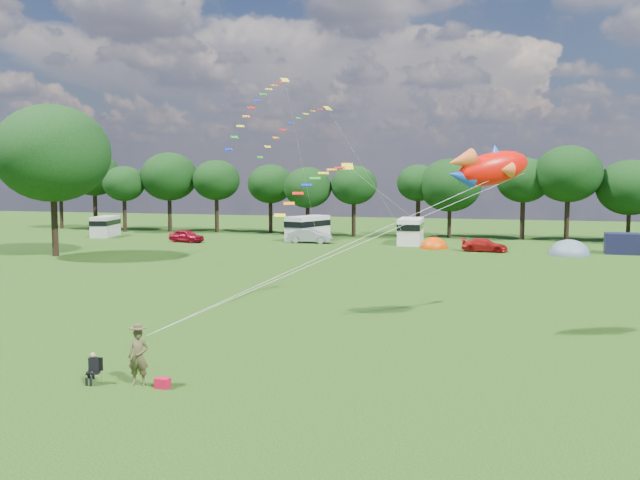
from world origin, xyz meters
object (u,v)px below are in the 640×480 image
(big_tree, at_px, (52,153))
(campervan_a, at_px, (105,226))
(car_b, at_px, (310,236))
(fish_kite, at_px, (487,168))
(tent_orange, at_px, (434,248))
(camp_chair, at_px, (94,365))
(campervan_b, at_px, (308,227))
(campervan_c, at_px, (411,230))
(car_c, at_px, (484,245))
(car_a, at_px, (186,236))
(kite_flyer, at_px, (138,357))
(tent_greyblue, at_px, (569,255))

(big_tree, bearing_deg, campervan_a, 110.03)
(car_b, xyz_separation_m, campervan_a, (-24.95, 0.93, 0.50))
(fish_kite, bearing_deg, big_tree, 119.17)
(tent_orange, height_order, camp_chair, camp_chair)
(tent_orange, bearing_deg, campervan_a, 176.19)
(car_b, relative_size, campervan_b, 0.72)
(campervan_c, bearing_deg, car_c, -127.80)
(car_a, height_order, kite_flyer, kite_flyer)
(car_a, height_order, fish_kite, fish_kite)
(car_a, bearing_deg, campervan_a, 86.52)
(big_tree, relative_size, fish_kite, 3.19)
(car_b, xyz_separation_m, fish_kite, (19.77, -37.91, 6.76))
(car_b, xyz_separation_m, camp_chair, (7.13, -49.98, -0.10))
(campervan_a, distance_m, tent_greyblue, 50.71)
(campervan_c, bearing_deg, campervan_a, 87.79)
(car_a, xyz_separation_m, campervan_a, (-12.08, 3.63, 0.59))
(big_tree, bearing_deg, fish_kite, -28.34)
(big_tree, height_order, car_a, big_tree)
(car_a, height_order, car_c, car_a)
(car_b, xyz_separation_m, kite_flyer, (8.73, -49.74, 0.24))
(tent_orange, bearing_deg, car_c, -21.08)
(car_c, height_order, campervan_a, campervan_a)
(car_b, distance_m, tent_orange, 13.26)
(car_c, height_order, kite_flyer, kite_flyer)
(campervan_c, xyz_separation_m, tent_orange, (2.82, -3.37, -1.41))
(campervan_a, bearing_deg, camp_chair, -160.60)
(big_tree, bearing_deg, camp_chair, -52.08)
(campervan_c, xyz_separation_m, kite_flyer, (-1.59, -51.50, -0.44))
(car_c, relative_size, campervan_c, 0.73)
(kite_flyer, height_order, camp_chair, kite_flyer)
(campervan_c, xyz_separation_m, tent_greyblue, (15.17, -5.96, -1.41))
(car_c, xyz_separation_m, camp_chair, (-10.91, -46.49, 0.04))
(fish_kite, bearing_deg, kite_flyer, -165.50)
(campervan_b, distance_m, tent_orange, 14.80)
(camp_chair, relative_size, fish_kite, 0.26)
(tent_greyblue, bearing_deg, fish_kite, -99.64)
(tent_orange, bearing_deg, car_b, 173.05)
(car_c, distance_m, campervan_b, 19.99)
(kite_flyer, xyz_separation_m, camp_chair, (-1.61, -0.25, -0.33))
(tent_greyblue, xyz_separation_m, kite_flyer, (-16.76, -45.54, 0.97))
(kite_flyer, distance_m, fish_kite, 17.44)
(campervan_a, distance_m, tent_orange, 38.19)
(campervan_b, relative_size, kite_flyer, 2.98)
(car_c, xyz_separation_m, fish_kite, (1.73, -34.42, 6.91))
(car_a, height_order, campervan_c, campervan_c)
(car_b, distance_m, tent_greyblue, 25.85)
(campervan_c, distance_m, fish_kite, 41.23)
(campervan_b, height_order, camp_chair, campervan_b)
(car_b, bearing_deg, big_tree, 129.80)
(big_tree, xyz_separation_m, camp_chair, (25.39, -32.59, -8.36))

